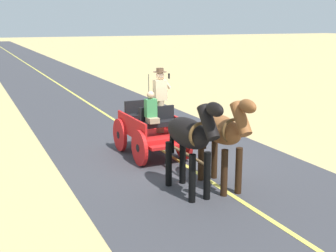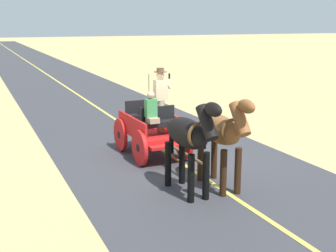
% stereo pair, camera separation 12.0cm
% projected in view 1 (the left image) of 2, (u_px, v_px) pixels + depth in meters
% --- Properties ---
extents(ground_plane, '(200.00, 200.00, 0.00)m').
position_uv_depth(ground_plane, '(174.00, 158.00, 12.52)').
color(ground_plane, tan).
extents(road_surface, '(6.29, 160.00, 0.01)m').
position_uv_depth(road_surface, '(174.00, 158.00, 12.52)').
color(road_surface, '#38383D').
rests_on(road_surface, ground).
extents(road_centre_stripe, '(0.12, 160.00, 0.00)m').
position_uv_depth(road_centre_stripe, '(174.00, 158.00, 12.52)').
color(road_centre_stripe, '#DBCC4C').
rests_on(road_centre_stripe, road_surface).
extents(horse_drawn_carriage, '(1.46, 4.51, 2.50)m').
position_uv_depth(horse_drawn_carriage, '(152.00, 128.00, 12.60)').
color(horse_drawn_carriage, red).
rests_on(horse_drawn_carriage, ground).
extents(horse_near_side, '(0.59, 2.13, 2.21)m').
position_uv_depth(horse_near_side, '(222.00, 132.00, 9.99)').
color(horse_near_side, brown).
rests_on(horse_near_side, ground).
extents(horse_off_side, '(0.62, 2.13, 2.21)m').
position_uv_depth(horse_off_side, '(190.00, 136.00, 9.65)').
color(horse_off_side, black).
rests_on(horse_off_side, ground).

